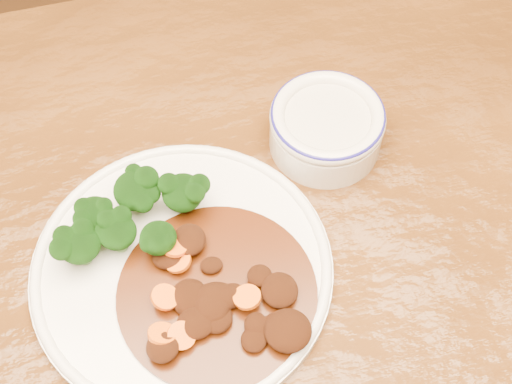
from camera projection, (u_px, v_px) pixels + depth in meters
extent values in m
cube|color=#59310F|center=(237.00, 322.00, 0.67)|extent=(1.57, 1.03, 0.04)
cylinder|color=white|center=(182.00, 270.00, 0.67)|extent=(0.28, 0.28, 0.01)
torus|color=white|center=(182.00, 267.00, 0.66)|extent=(0.28, 0.28, 0.01)
cylinder|color=#669E52|center=(84.00, 255.00, 0.66)|extent=(0.01, 0.01, 0.02)
ellipsoid|color=black|center=(79.00, 244.00, 0.64)|extent=(0.04, 0.04, 0.03)
cylinder|color=#669E52|center=(139.00, 203.00, 0.69)|extent=(0.01, 0.01, 0.02)
ellipsoid|color=black|center=(135.00, 190.00, 0.67)|extent=(0.04, 0.04, 0.03)
cylinder|color=#669E52|center=(161.00, 248.00, 0.66)|extent=(0.01, 0.01, 0.02)
ellipsoid|color=black|center=(158.00, 238.00, 0.65)|extent=(0.03, 0.03, 0.03)
cylinder|color=#669E52|center=(185.00, 205.00, 0.69)|extent=(0.01, 0.01, 0.02)
ellipsoid|color=black|center=(183.00, 193.00, 0.67)|extent=(0.04, 0.04, 0.03)
cylinder|color=#669E52|center=(98.00, 225.00, 0.68)|extent=(0.01, 0.01, 0.02)
ellipsoid|color=black|center=(94.00, 214.00, 0.66)|extent=(0.04, 0.04, 0.03)
cylinder|color=#669E52|center=(121.00, 242.00, 0.67)|extent=(0.01, 0.01, 0.02)
ellipsoid|color=black|center=(117.00, 232.00, 0.65)|extent=(0.04, 0.04, 0.03)
cylinder|color=#462007|center=(217.00, 293.00, 0.64)|extent=(0.18, 0.18, 0.00)
ellipsoid|color=black|center=(277.00, 329.00, 0.62)|extent=(0.03, 0.03, 0.01)
ellipsoid|color=black|center=(232.00, 296.00, 0.63)|extent=(0.03, 0.02, 0.01)
ellipsoid|color=black|center=(189.00, 240.00, 0.66)|extent=(0.03, 0.03, 0.02)
ellipsoid|color=black|center=(256.00, 324.00, 0.62)|extent=(0.02, 0.02, 0.01)
ellipsoid|color=black|center=(280.00, 290.00, 0.63)|extent=(0.03, 0.04, 0.02)
ellipsoid|color=black|center=(285.00, 333.00, 0.61)|extent=(0.03, 0.03, 0.01)
ellipsoid|color=black|center=(216.00, 318.00, 0.62)|extent=(0.03, 0.03, 0.01)
ellipsoid|color=black|center=(168.00, 256.00, 0.65)|extent=(0.03, 0.03, 0.02)
ellipsoid|color=black|center=(212.00, 307.00, 0.62)|extent=(0.03, 0.03, 0.02)
ellipsoid|color=black|center=(190.00, 297.00, 0.63)|extent=(0.03, 0.04, 0.02)
ellipsoid|color=black|center=(288.00, 331.00, 0.61)|extent=(0.04, 0.04, 0.02)
ellipsoid|color=black|center=(215.00, 299.00, 0.63)|extent=(0.04, 0.03, 0.02)
ellipsoid|color=black|center=(280.00, 331.00, 0.61)|extent=(0.03, 0.02, 0.01)
ellipsoid|color=black|center=(163.00, 347.00, 0.60)|extent=(0.03, 0.03, 0.01)
ellipsoid|color=black|center=(211.00, 265.00, 0.65)|extent=(0.02, 0.02, 0.01)
ellipsoid|color=black|center=(254.00, 340.00, 0.61)|extent=(0.02, 0.02, 0.01)
ellipsoid|color=black|center=(260.00, 276.00, 0.64)|extent=(0.02, 0.02, 0.01)
ellipsoid|color=black|center=(196.00, 323.00, 0.62)|extent=(0.03, 0.03, 0.02)
cylinder|color=#E85A0C|center=(181.00, 336.00, 0.61)|extent=(0.03, 0.03, 0.02)
cylinder|color=#E85A0C|center=(174.00, 246.00, 0.65)|extent=(0.03, 0.03, 0.01)
cylinder|color=#E85A0C|center=(178.00, 261.00, 0.65)|extent=(0.03, 0.03, 0.01)
cylinder|color=#E85A0C|center=(165.00, 297.00, 0.63)|extent=(0.03, 0.03, 0.01)
cylinder|color=#E85A0C|center=(247.00, 297.00, 0.63)|extent=(0.03, 0.03, 0.01)
cylinder|color=#E85A0C|center=(162.00, 334.00, 0.61)|extent=(0.03, 0.03, 0.02)
cylinder|color=silver|center=(326.00, 133.00, 0.74)|extent=(0.12, 0.12, 0.04)
cylinder|color=beige|center=(327.00, 119.00, 0.72)|extent=(0.09, 0.09, 0.01)
torus|color=silver|center=(328.00, 117.00, 0.72)|extent=(0.12, 0.12, 0.02)
torus|color=navy|center=(328.00, 114.00, 0.71)|extent=(0.12, 0.12, 0.01)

